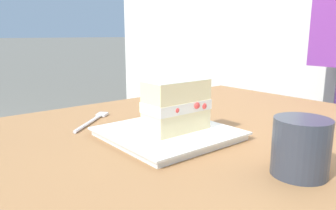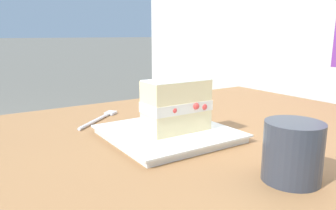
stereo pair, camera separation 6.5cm
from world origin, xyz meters
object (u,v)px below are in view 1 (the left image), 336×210
(patio_table, at_px, (170,189))
(cake_slice, at_px, (177,105))
(coffee_cup, at_px, (301,146))
(dessert_fork, at_px, (93,120))
(dessert_plate, at_px, (168,133))

(patio_table, height_order, cake_slice, cake_slice)
(cake_slice, bearing_deg, coffee_cup, 96.42)
(patio_table, height_order, dessert_fork, dessert_fork)
(dessert_plate, height_order, dessert_fork, dessert_plate)
(patio_table, distance_m, coffee_cup, 0.28)
(patio_table, relative_size, dessert_fork, 8.80)
(patio_table, relative_size, cake_slice, 9.29)
(patio_table, xyz_separation_m, dessert_fork, (0.05, -0.23, 0.10))
(dessert_fork, bearing_deg, cake_slice, 108.95)
(coffee_cup, bearing_deg, patio_table, -77.13)
(coffee_cup, bearing_deg, dessert_plate, -81.42)
(dessert_plate, distance_m, cake_slice, 0.06)
(cake_slice, relative_size, coffee_cup, 1.52)
(coffee_cup, bearing_deg, cake_slice, -83.58)
(patio_table, xyz_separation_m, dessert_plate, (-0.01, -0.02, 0.11))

